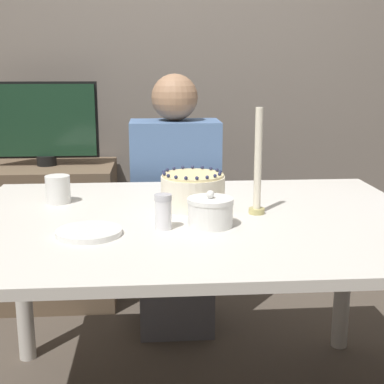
# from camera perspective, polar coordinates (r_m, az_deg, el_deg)

# --- Properties ---
(wall_behind) EXTENTS (8.00, 0.05, 2.60)m
(wall_behind) POSITION_cam_1_polar(r_m,az_deg,el_deg) (3.05, -1.78, 14.65)
(wall_behind) COLOR slate
(wall_behind) RESTS_ON ground_plane
(dining_table) EXTENTS (1.49, 1.08, 0.75)m
(dining_table) POSITION_cam_1_polar(r_m,az_deg,el_deg) (1.75, 0.39, -5.82)
(dining_table) COLOR beige
(dining_table) RESTS_ON ground_plane
(cake) EXTENTS (0.22, 0.22, 0.13)m
(cake) POSITION_cam_1_polar(r_m,az_deg,el_deg) (1.82, 0.00, 0.12)
(cake) COLOR #EFE5CC
(cake) RESTS_ON dining_table
(sugar_bowl) EXTENTS (0.14, 0.14, 0.11)m
(sugar_bowl) POSITION_cam_1_polar(r_m,az_deg,el_deg) (1.61, 1.96, -2.14)
(sugar_bowl) COLOR white
(sugar_bowl) RESTS_ON dining_table
(sugar_shaker) EXTENTS (0.05, 0.05, 0.11)m
(sugar_shaker) POSITION_cam_1_polar(r_m,az_deg,el_deg) (1.58, -3.08, -2.10)
(sugar_shaker) COLOR white
(sugar_shaker) RESTS_ON dining_table
(plate_stack) EXTENTS (0.19, 0.19, 0.02)m
(plate_stack) POSITION_cam_1_polar(r_m,az_deg,el_deg) (1.57, -10.94, -4.22)
(plate_stack) COLOR white
(plate_stack) RESTS_ON dining_table
(candle) EXTENTS (0.05, 0.05, 0.35)m
(candle) POSITION_cam_1_polar(r_m,az_deg,el_deg) (1.74, 7.03, 2.35)
(candle) COLOR tan
(candle) RESTS_ON dining_table
(cup) EXTENTS (0.09, 0.09, 0.10)m
(cup) POSITION_cam_1_polar(r_m,az_deg,el_deg) (1.94, -14.11, 0.27)
(cup) COLOR white
(cup) RESTS_ON dining_table
(person_man_blue_shirt) EXTENTS (0.40, 0.34, 1.20)m
(person_man_blue_shirt) POSITION_cam_1_polar(r_m,az_deg,el_deg) (2.49, -1.77, -3.19)
(person_man_blue_shirt) COLOR #595960
(person_man_blue_shirt) RESTS_ON ground_plane
(side_cabinet) EXTENTS (0.68, 0.49, 0.73)m
(side_cabinet) POSITION_cam_1_polar(r_m,az_deg,el_deg) (2.94, -14.78, -4.23)
(side_cabinet) COLOR brown
(side_cabinet) RESTS_ON ground_plane
(tv_monitor) EXTENTS (0.54, 0.10, 0.42)m
(tv_monitor) POSITION_cam_1_polar(r_m,az_deg,el_deg) (2.83, -15.47, 7.17)
(tv_monitor) COLOR black
(tv_monitor) RESTS_ON side_cabinet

